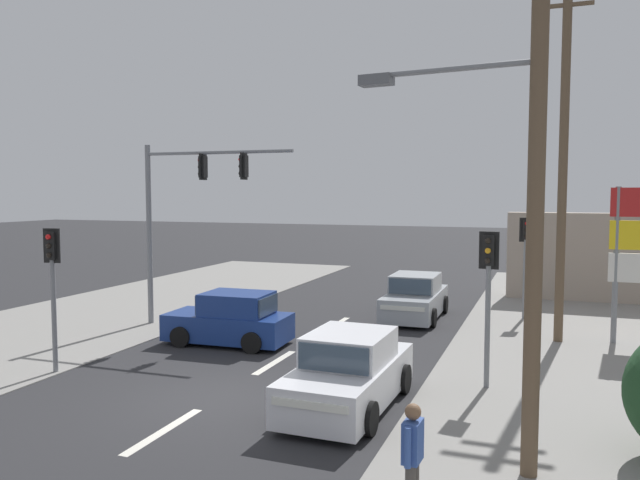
# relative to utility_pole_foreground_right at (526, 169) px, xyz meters

# --- Properties ---
(ground_plane) EXTENTS (140.00, 140.00, 0.00)m
(ground_plane) POSITION_rel_utility_pole_foreground_right_xyz_m (-6.28, 1.60, -4.78)
(ground_plane) COLOR #28282B
(lane_dash_near) EXTENTS (0.20, 2.40, 0.01)m
(lane_dash_near) POSITION_rel_utility_pole_foreground_right_xyz_m (-6.28, -0.40, -4.77)
(lane_dash_near) COLOR silver
(lane_dash_near) RESTS_ON ground
(lane_dash_mid) EXTENTS (0.20, 2.40, 0.01)m
(lane_dash_mid) POSITION_rel_utility_pole_foreground_right_xyz_m (-6.28, 4.60, -4.77)
(lane_dash_mid) COLOR silver
(lane_dash_mid) RESTS_ON ground
(lane_dash_far) EXTENTS (0.20, 2.40, 0.01)m
(lane_dash_far) POSITION_rel_utility_pole_foreground_right_xyz_m (-6.28, 9.60, -4.77)
(lane_dash_far) COLOR silver
(lane_dash_far) RESTS_ON ground
(kerb_left_verge) EXTENTS (8.00, 40.00, 0.02)m
(kerb_left_verge) POSITION_rel_utility_pole_foreground_right_xyz_m (-14.78, 5.60, -4.77)
(kerb_left_verge) COLOR gray
(kerb_left_verge) RESTS_ON ground
(utility_pole_foreground_right) EXTENTS (3.78, 0.62, 8.85)m
(utility_pole_foreground_right) POSITION_rel_utility_pole_foreground_right_xyz_m (0.00, 0.00, 0.00)
(utility_pole_foreground_right) COLOR brown
(utility_pole_foreground_right) RESTS_ON ground
(utility_pole_midground_right) EXTENTS (1.80, 0.26, 10.87)m
(utility_pole_midground_right) POSITION_rel_utility_pole_foreground_right_xyz_m (0.68, 9.55, 0.90)
(utility_pole_midground_right) COLOR brown
(utility_pole_midground_right) RESTS_ON ground
(traffic_signal_mast) EXTENTS (5.29, 0.46, 6.00)m
(traffic_signal_mast) POSITION_rel_utility_pole_foreground_right_xyz_m (-10.94, 7.61, -0.63)
(traffic_signal_mast) COLOR slate
(traffic_signal_mast) RESTS_ON ground
(pedestal_signal_right_kerb) EXTENTS (0.44, 0.30, 3.56)m
(pedestal_signal_right_kerb) POSITION_rel_utility_pole_foreground_right_xyz_m (-0.90, 4.28, -2.36)
(pedestal_signal_right_kerb) COLOR slate
(pedestal_signal_right_kerb) RESTS_ON ground
(pedestal_signal_left_kerb) EXTENTS (0.44, 0.30, 3.56)m
(pedestal_signal_left_kerb) POSITION_rel_utility_pole_foreground_right_xyz_m (-10.97, 1.89, -2.36)
(pedestal_signal_left_kerb) COLOR slate
(pedestal_signal_left_kerb) RESTS_ON ground
(pedestal_signal_far_median) EXTENTS (0.44, 0.31, 3.56)m
(pedestal_signal_far_median) POSITION_rel_utility_pole_foreground_right_xyz_m (-0.40, 12.73, -2.36)
(pedestal_signal_far_median) COLOR slate
(pedestal_signal_far_median) RESTS_ON ground
(hatchback_receding_far) EXTENTS (3.69, 1.89, 1.53)m
(hatchback_receding_far) POSITION_rel_utility_pole_foreground_right_xyz_m (-8.32, 5.97, -4.08)
(hatchback_receding_far) COLOR navy
(hatchback_receding_far) RESTS_ON ground
(sedan_oncoming_near) EXTENTS (1.92, 4.25, 1.56)m
(sedan_oncoming_near) POSITION_rel_utility_pole_foreground_right_xyz_m (-4.02, 11.58, -4.08)
(sedan_oncoming_near) COLOR #A3A8AD
(sedan_oncoming_near) RESTS_ON ground
(sedan_kerbside_parked) EXTENTS (1.97, 4.28, 1.56)m
(sedan_kerbside_parked) POSITION_rel_utility_pole_foreground_right_xyz_m (-3.45, 2.04, -4.08)
(sedan_kerbside_parked) COLOR silver
(sedan_kerbside_parked) RESTS_ON ground
(pedestrian_at_kerb) EXTENTS (0.24, 0.56, 1.63)m
(pedestrian_at_kerb) POSITION_rel_utility_pole_foreground_right_xyz_m (-1.29, -1.98, -3.85)
(pedestrian_at_kerb) COLOR #47423D
(pedestrian_at_kerb) RESTS_ON ground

